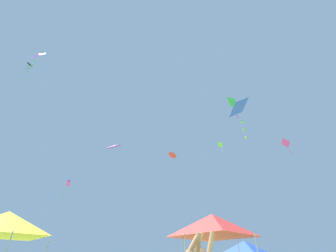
{
  "coord_description": "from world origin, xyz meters",
  "views": [
    {
      "loc": [
        -0.42,
        -4.71,
        1.32
      ],
      "look_at": [
        -0.83,
        15.08,
        13.89
      ],
      "focal_mm": 23.86,
      "sensor_mm": 36.0,
      "label": 1
    }
  ],
  "objects_px": {
    "kite_purple_diamond": "(113,146)",
    "kite_magenta_diamond": "(286,144)",
    "kite_black_delta": "(30,64)",
    "kite_blue_diamond": "(238,109)",
    "kite_magenta_box": "(68,183)",
    "canopy_tent_yellow": "(5,223)",
    "canopy_tent_blue": "(245,248)",
    "canopy_tent_red": "(213,225)",
    "kite_purple_delta": "(38,55)",
    "kite_red_delta": "(173,155)",
    "kite_green_diamond": "(234,104)",
    "kite_lime_delta": "(221,145)"
  },
  "relations": [
    {
      "from": "kite_purple_diamond",
      "to": "kite_magenta_box",
      "type": "distance_m",
      "value": 9.35
    },
    {
      "from": "canopy_tent_yellow",
      "to": "kite_purple_delta",
      "type": "height_order",
      "value": "kite_purple_delta"
    },
    {
      "from": "kite_black_delta",
      "to": "kite_red_delta",
      "type": "xyz_separation_m",
      "value": [
        16.99,
        14.31,
        -5.31
      ]
    },
    {
      "from": "kite_black_delta",
      "to": "kite_magenta_box",
      "type": "xyz_separation_m",
      "value": [
        4.51,
        7.58,
        -12.06
      ]
    },
    {
      "from": "kite_black_delta",
      "to": "kite_blue_diamond",
      "type": "height_order",
      "value": "kite_black_delta"
    },
    {
      "from": "kite_green_diamond",
      "to": "kite_purple_delta",
      "type": "bearing_deg",
      "value": -166.66
    },
    {
      "from": "kite_green_diamond",
      "to": "kite_black_delta",
      "type": "relative_size",
      "value": 2.53
    },
    {
      "from": "kite_magenta_diamond",
      "to": "kite_blue_diamond",
      "type": "distance_m",
      "value": 22.55
    },
    {
      "from": "kite_red_delta",
      "to": "kite_blue_diamond",
      "type": "height_order",
      "value": "kite_red_delta"
    },
    {
      "from": "canopy_tent_yellow",
      "to": "kite_blue_diamond",
      "type": "distance_m",
      "value": 15.69
    },
    {
      "from": "kite_green_diamond",
      "to": "kite_red_delta",
      "type": "distance_m",
      "value": 13.37
    },
    {
      "from": "canopy_tent_yellow",
      "to": "canopy_tent_blue",
      "type": "relative_size",
      "value": 1.24
    },
    {
      "from": "kite_red_delta",
      "to": "kite_lime_delta",
      "type": "relative_size",
      "value": 0.97
    },
    {
      "from": "canopy_tent_yellow",
      "to": "kite_lime_delta",
      "type": "distance_m",
      "value": 31.64
    },
    {
      "from": "kite_magenta_diamond",
      "to": "kite_magenta_box",
      "type": "xyz_separation_m",
      "value": [
        -30.21,
        -5.43,
        -7.91
      ]
    },
    {
      "from": "canopy_tent_red",
      "to": "kite_lime_delta",
      "type": "bearing_deg",
      "value": 73.7
    },
    {
      "from": "kite_purple_diamond",
      "to": "kite_black_delta",
      "type": "height_order",
      "value": "kite_black_delta"
    },
    {
      "from": "kite_green_diamond",
      "to": "kite_black_delta",
      "type": "distance_m",
      "value": 24.99
    },
    {
      "from": "kite_green_diamond",
      "to": "kite_magenta_box",
      "type": "bearing_deg",
      "value": 168.07
    },
    {
      "from": "kite_purple_delta",
      "to": "kite_magenta_diamond",
      "type": "bearing_deg",
      "value": 24.68
    },
    {
      "from": "kite_purple_diamond",
      "to": "kite_magenta_box",
      "type": "bearing_deg",
      "value": 136.26
    },
    {
      "from": "kite_magenta_diamond",
      "to": "kite_blue_diamond",
      "type": "xyz_separation_m",
      "value": [
        -12.77,
        -17.54,
        -6.16
      ]
    },
    {
      "from": "canopy_tent_blue",
      "to": "kite_purple_diamond",
      "type": "distance_m",
      "value": 14.08
    },
    {
      "from": "canopy_tent_red",
      "to": "kite_red_delta",
      "type": "xyz_separation_m",
      "value": [
        -2.05,
        19.63,
        13.28
      ]
    },
    {
      "from": "canopy_tent_blue",
      "to": "kite_blue_diamond",
      "type": "height_order",
      "value": "kite_blue_diamond"
    },
    {
      "from": "kite_purple_diamond",
      "to": "canopy_tent_yellow",
      "type": "bearing_deg",
      "value": -105.47
    },
    {
      "from": "canopy_tent_blue",
      "to": "kite_purple_diamond",
      "type": "xyz_separation_m",
      "value": [
        -10.84,
        1.36,
        8.88
      ]
    },
    {
      "from": "kite_magenta_box",
      "to": "kite_blue_diamond",
      "type": "relative_size",
      "value": 0.58
    },
    {
      "from": "kite_black_delta",
      "to": "kite_blue_diamond",
      "type": "distance_m",
      "value": 24.68
    },
    {
      "from": "kite_purple_delta",
      "to": "kite_red_delta",
      "type": "distance_m",
      "value": 22.43
    },
    {
      "from": "kite_purple_diamond",
      "to": "kite_blue_diamond",
      "type": "xyz_separation_m",
      "value": [
        10.8,
        -5.75,
        0.1
      ]
    },
    {
      "from": "canopy_tent_red",
      "to": "canopy_tent_blue",
      "type": "xyz_separation_m",
      "value": [
        2.96,
        5.19,
        -0.71
      ]
    },
    {
      "from": "kite_black_delta",
      "to": "kite_magenta_box",
      "type": "bearing_deg",
      "value": 59.23
    },
    {
      "from": "kite_blue_diamond",
      "to": "kite_black_delta",
      "type": "bearing_deg",
      "value": 168.35
    },
    {
      "from": "kite_purple_diamond",
      "to": "kite_black_delta",
      "type": "bearing_deg",
      "value": -173.76
    },
    {
      "from": "canopy_tent_blue",
      "to": "kite_lime_delta",
      "type": "relative_size",
      "value": 1.59
    },
    {
      "from": "canopy_tent_red",
      "to": "kite_blue_diamond",
      "type": "height_order",
      "value": "kite_blue_diamond"
    },
    {
      "from": "canopy_tent_yellow",
      "to": "kite_magenta_diamond",
      "type": "relative_size",
      "value": 1.35
    },
    {
      "from": "kite_lime_delta",
      "to": "kite_magenta_diamond",
      "type": "bearing_deg",
      "value": -13.55
    },
    {
      "from": "kite_red_delta",
      "to": "kite_blue_diamond",
      "type": "distance_m",
      "value": 20.11
    },
    {
      "from": "kite_purple_delta",
      "to": "kite_blue_diamond",
      "type": "height_order",
      "value": "kite_purple_delta"
    },
    {
      "from": "canopy_tent_red",
      "to": "kite_lime_delta",
      "type": "distance_m",
      "value": 26.56
    },
    {
      "from": "kite_purple_diamond",
      "to": "kite_magenta_diamond",
      "type": "bearing_deg",
      "value": 26.59
    },
    {
      "from": "canopy_tent_blue",
      "to": "kite_magenta_box",
      "type": "distance_m",
      "value": 20.44
    },
    {
      "from": "kite_magenta_diamond",
      "to": "kite_magenta_box",
      "type": "relative_size",
      "value": 1.55
    },
    {
      "from": "kite_green_diamond",
      "to": "kite_red_delta",
      "type": "relative_size",
      "value": 1.85
    },
    {
      "from": "kite_purple_delta",
      "to": "kite_red_delta",
      "type": "bearing_deg",
      "value": 47.69
    },
    {
      "from": "kite_magenta_diamond",
      "to": "canopy_tent_blue",
      "type": "bearing_deg",
      "value": -134.05
    },
    {
      "from": "kite_black_delta",
      "to": "kite_lime_delta",
      "type": "xyz_separation_m",
      "value": [
        25.08,
        15.34,
        -3.03
      ]
    },
    {
      "from": "canopy_tent_red",
      "to": "kite_magenta_box",
      "type": "height_order",
      "value": "kite_magenta_box"
    }
  ]
}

